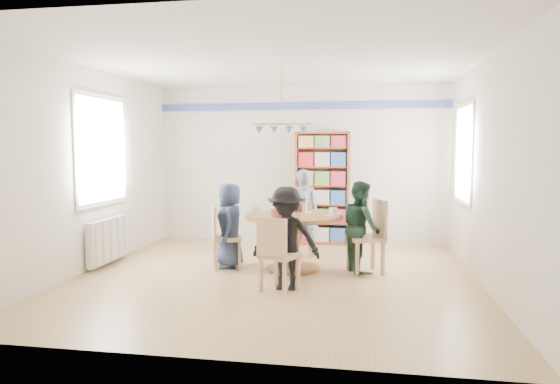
% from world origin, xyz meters
% --- Properties ---
extents(ground, '(5.00, 5.00, 0.00)m').
position_xyz_m(ground, '(0.00, 0.00, 0.00)').
color(ground, tan).
extents(room_shell, '(5.00, 5.00, 5.00)m').
position_xyz_m(room_shell, '(-0.26, 0.87, 1.65)').
color(room_shell, white).
rests_on(room_shell, ground).
extents(radiator, '(0.12, 1.00, 0.60)m').
position_xyz_m(radiator, '(-2.42, 0.30, 0.35)').
color(radiator, silver).
rests_on(radiator, ground).
extents(dining_table, '(1.30, 1.30, 0.75)m').
position_xyz_m(dining_table, '(0.18, 0.43, 0.56)').
color(dining_table, brown).
rests_on(dining_table, ground).
extents(chair_left, '(0.49, 0.49, 0.85)m').
position_xyz_m(chair_left, '(-0.80, 0.38, 0.47)').
color(chair_left, tan).
rests_on(chair_left, ground).
extents(chair_right, '(0.55, 0.55, 0.96)m').
position_xyz_m(chair_right, '(1.20, 0.48, 0.53)').
color(chair_right, tan).
rests_on(chair_right, ground).
extents(chair_far, '(0.43, 0.43, 0.91)m').
position_xyz_m(chair_far, '(0.14, 1.48, 0.50)').
color(chair_far, tan).
rests_on(chair_far, ground).
extents(chair_near, '(0.50, 0.50, 0.86)m').
position_xyz_m(chair_near, '(0.14, -0.64, 0.47)').
color(chair_near, tan).
rests_on(chair_near, ground).
extents(person_left, '(0.50, 0.64, 1.16)m').
position_xyz_m(person_left, '(-0.71, 0.45, 0.58)').
color(person_left, '#1C263E').
rests_on(person_left, ground).
extents(person_right, '(0.62, 0.70, 1.21)m').
position_xyz_m(person_right, '(1.06, 0.48, 0.60)').
color(person_right, '#172E21').
rests_on(person_right, ground).
extents(person_far, '(0.52, 0.39, 1.32)m').
position_xyz_m(person_far, '(0.19, 1.30, 0.66)').
color(person_far, gray).
rests_on(person_far, ground).
extents(person_near, '(0.77, 0.44, 1.19)m').
position_xyz_m(person_near, '(0.22, -0.49, 0.60)').
color(person_near, black).
rests_on(person_near, ground).
extents(bookshelf, '(0.90, 0.27, 1.90)m').
position_xyz_m(bookshelf, '(0.40, 2.34, 0.93)').
color(bookshelf, brown).
rests_on(bookshelf, ground).
extents(tableware, '(1.27, 1.27, 0.33)m').
position_xyz_m(tableware, '(0.15, 0.46, 0.82)').
color(tableware, white).
rests_on(tableware, dining_table).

